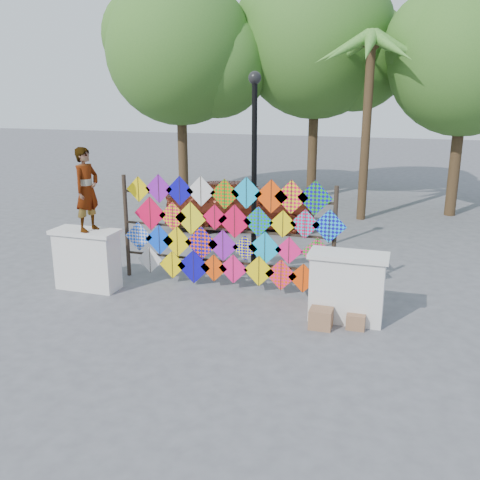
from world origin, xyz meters
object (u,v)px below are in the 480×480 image
at_px(kite_rack, 227,232).
at_px(vendor_woman, 87,190).
at_px(lamppost, 254,155).
at_px(sedan, 240,203).

height_order(kite_rack, vendor_woman, vendor_woman).
relative_size(kite_rack, vendor_woman, 2.87).
bearing_deg(vendor_woman, lamppost, -44.13).
distance_m(kite_rack, vendor_woman, 2.97).
bearing_deg(vendor_woman, sedan, -4.68).
distance_m(vendor_woman, lamppost, 3.67).
relative_size(vendor_woman, lamppost, 0.38).
height_order(sedan, lamppost, lamppost).
xyz_separation_m(vendor_woman, lamppost, (2.88, 2.20, 0.56)).
xyz_separation_m(vendor_woman, sedan, (1.38, 5.89, -1.37)).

